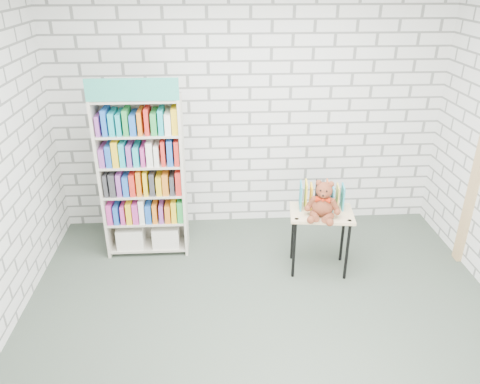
{
  "coord_description": "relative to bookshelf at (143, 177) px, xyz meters",
  "views": [
    {
      "loc": [
        -0.43,
        -3.25,
        2.9
      ],
      "look_at": [
        -0.18,
        0.95,
        0.89
      ],
      "focal_mm": 35.0,
      "sensor_mm": 36.0,
      "label": 1
    }
  ],
  "objects": [
    {
      "name": "ground",
      "position": [
        1.18,
        -1.36,
        -0.9
      ],
      "size": [
        4.5,
        4.5,
        0.0
      ],
      "primitive_type": "plane",
      "color": "#3E4A3E",
      "rests_on": "ground"
    },
    {
      "name": "table_books",
      "position": [
        1.84,
        -0.39,
        -0.09
      ],
      "size": [
        0.46,
        0.25,
        0.26
      ],
      "color": "teal",
      "rests_on": "display_table"
    },
    {
      "name": "room_shell",
      "position": [
        1.18,
        -1.36,
        0.88
      ],
      "size": [
        4.52,
        4.02,
        2.81
      ],
      "color": "silver",
      "rests_on": "ground"
    },
    {
      "name": "display_table",
      "position": [
        1.83,
        -0.49,
        -0.32
      ],
      "size": [
        0.68,
        0.51,
        0.68
      ],
      "color": "#D5B17F",
      "rests_on": "ground"
    },
    {
      "name": "teddy_bear",
      "position": [
        1.81,
        -0.59,
        -0.07
      ],
      "size": [
        0.35,
        0.34,
        0.38
      ],
      "color": "brown",
      "rests_on": "display_table"
    },
    {
      "name": "door_trim",
      "position": [
        3.41,
        -0.41,
        0.15
      ],
      "size": [
        0.05,
        0.12,
        2.1
      ],
      "primitive_type": "cube",
      "color": "tan",
      "rests_on": "ground"
    },
    {
      "name": "bookshelf",
      "position": [
        0.0,
        0.0,
        0.0
      ],
      "size": [
        0.88,
        0.34,
        1.98
      ],
      "color": "beige",
      "rests_on": "ground"
    }
  ]
}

